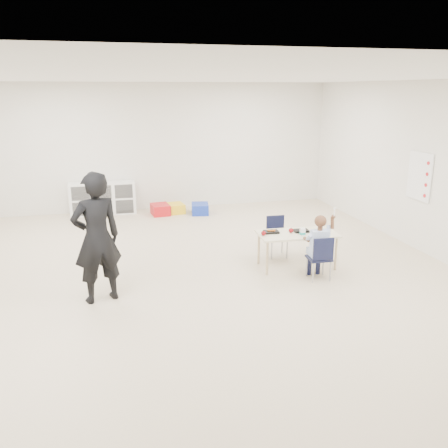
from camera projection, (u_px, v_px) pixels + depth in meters
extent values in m
plane|color=beige|center=(193.00, 282.00, 6.75)|extent=(9.00, 9.00, 0.00)
plane|color=white|center=(189.00, 77.00, 5.98)|extent=(9.00, 9.00, 0.00)
cube|color=white|center=(155.00, 147.00, 10.56)|extent=(8.00, 0.02, 2.80)
cube|color=white|center=(368.00, 373.00, 2.17)|extent=(8.00, 0.02, 2.80)
cube|color=white|center=(446.00, 173.00, 7.31)|extent=(0.02, 9.00, 2.80)
cube|color=#F1E9C0|center=(297.00, 234.00, 7.20)|extent=(1.23, 0.66, 0.03)
cube|color=black|center=(301.00, 231.00, 7.25)|extent=(0.23, 0.17, 0.03)
cube|color=black|center=(271.00, 232.00, 7.20)|extent=(0.23, 0.17, 0.03)
cube|color=white|center=(303.00, 232.00, 7.08)|extent=(0.07, 0.07, 0.10)
ellipsoid|color=#D9AD59|center=(317.00, 231.00, 7.15)|extent=(0.09, 0.09, 0.07)
sphere|color=maroon|center=(291.00, 230.00, 7.20)|extent=(0.07, 0.07, 0.07)
sphere|color=maroon|center=(263.00, 233.00, 7.06)|extent=(0.07, 0.07, 0.07)
cube|color=white|center=(103.00, 198.00, 10.36)|extent=(1.40, 0.40, 0.70)
cube|color=white|center=(420.00, 176.00, 7.91)|extent=(0.02, 0.60, 0.80)
imported|color=black|center=(97.00, 238.00, 5.96)|extent=(0.72, 0.58, 1.70)
cube|color=red|center=(160.00, 209.00, 10.36)|extent=(0.41, 0.50, 0.23)
cube|color=yellow|center=(176.00, 208.00, 10.52)|extent=(0.38, 0.47, 0.21)
cube|color=#1633AA|center=(200.00, 209.00, 10.43)|extent=(0.43, 0.51, 0.23)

